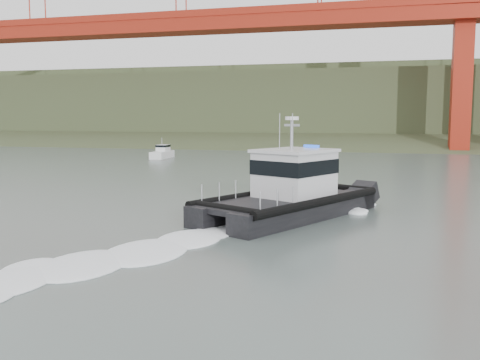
% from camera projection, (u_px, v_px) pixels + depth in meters
% --- Properties ---
extents(ground, '(400.00, 400.00, 0.00)m').
position_uv_depth(ground, '(203.00, 273.00, 20.00)').
color(ground, '#4A5854').
rests_on(ground, ground).
extents(headlands, '(500.00, 105.36, 27.12)m').
position_uv_depth(headlands, '(361.00, 112.00, 139.44)').
color(headlands, '#3A4A2A').
rests_on(headlands, ground).
extents(patrol_boat, '(9.60, 13.16, 6.04)m').
position_uv_depth(patrol_boat, '(291.00, 191.00, 31.26)').
color(patrol_boat, black).
rests_on(patrol_boat, ground).
extents(motorboat, '(2.07, 5.49, 2.97)m').
position_uv_depth(motorboat, '(162.00, 153.00, 75.59)').
color(motorboat, silver).
rests_on(motorboat, ground).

